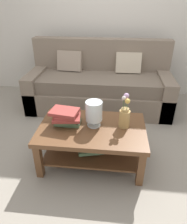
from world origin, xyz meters
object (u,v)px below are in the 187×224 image
object	(u,v)px
coffee_table	(92,137)
book_stack_main	(66,117)
glass_hurricane_vase	(94,112)
flower_pitcher	(125,115)
couch	(99,85)

from	to	relation	value
coffee_table	book_stack_main	size ratio (longest dim) A/B	3.38
glass_hurricane_vase	flower_pitcher	world-z (taller)	flower_pitcher
book_stack_main	flower_pitcher	size ratio (longest dim) A/B	0.90
book_stack_main	glass_hurricane_vase	size ratio (longest dim) A/B	1.19
coffee_table	book_stack_main	bearing A→B (deg)	174.88
glass_hurricane_vase	couch	bearing A→B (deg)	92.21
couch	flower_pitcher	xyz separation A→B (m)	(0.37, -1.32, 0.23)
coffee_table	book_stack_main	xyz separation A→B (m)	(-0.28, 0.02, 0.22)
flower_pitcher	couch	bearing A→B (deg)	105.75
coffee_table	glass_hurricane_vase	distance (m)	0.30
book_stack_main	glass_hurricane_vase	bearing A→B (deg)	2.22
book_stack_main	flower_pitcher	bearing A→B (deg)	2.66
couch	coffee_table	distance (m)	1.38
coffee_table	flower_pitcher	size ratio (longest dim) A/B	3.04
flower_pitcher	glass_hurricane_vase	bearing A→B (deg)	-176.94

